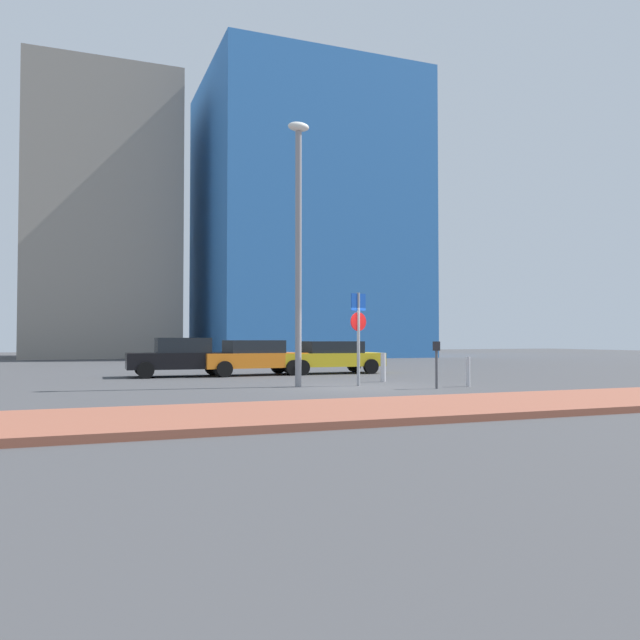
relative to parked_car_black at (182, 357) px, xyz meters
The scene contains 12 objects.
ground_plane 8.81m from the parked_car_black, 61.07° to the right, with size 120.00×120.00×0.00m, color #424244.
sidewalk_brick 14.59m from the parked_car_black, 73.05° to the right, with size 40.00×3.73×0.14m, color #93513D.
parked_car_black is the anchor object (origin of this frame).
parked_car_orange 2.89m from the parked_car_black, ahead, with size 4.39×2.13×1.45m.
parked_car_yellow 6.36m from the parked_car_black, ahead, with size 4.62×2.12×1.40m.
parking_sign_post 8.41m from the parked_car_black, 57.29° to the right, with size 0.59×0.15×2.99m.
parking_meter 10.89m from the parked_car_black, 55.20° to the right, with size 0.18×0.14×1.43m.
street_lamp 8.23m from the parked_car_black, 68.88° to the right, with size 0.70×0.36×8.39m.
traffic_bollard_near 11.45m from the parked_car_black, 48.51° to the right, with size 0.12×0.12×0.93m, color #B7B7BC.
traffic_bollard_mid 8.30m from the parked_car_black, 42.65° to the right, with size 0.18×0.18×1.01m, color #B7B7BC.
building_colorful_midrise 31.79m from the parked_car_black, 60.85° to the left, with size 17.21×15.75×23.69m, color #3372BF.
building_under_construction 31.78m from the parked_car_black, 93.92° to the left, with size 11.56×12.75×22.57m, color gray.
Camera 1 is at (-8.20, -17.78, 1.51)m, focal length 35.50 mm.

